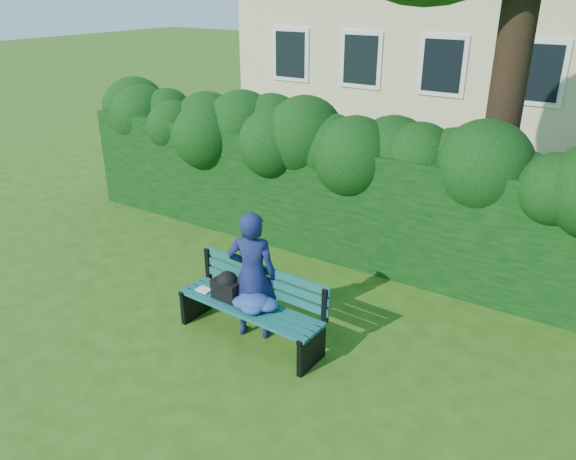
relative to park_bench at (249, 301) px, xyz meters
The scene contains 4 objects.
ground 0.79m from the park_bench, 110.27° to the left, with size 80.00×80.00×0.00m, color #2C5312.
hedge 2.81m from the park_bench, 94.36° to the left, with size 10.00×1.00×1.80m.
park_bench is the anchor object (origin of this frame).
man_reading 0.32m from the park_bench, 93.21° to the left, with size 0.59×0.39×1.62m, color #171D50.
Camera 1 is at (3.76, -5.17, 3.96)m, focal length 35.00 mm.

